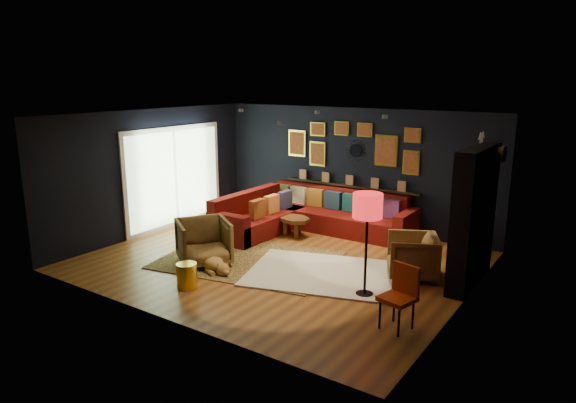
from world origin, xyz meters
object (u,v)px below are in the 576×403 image
Objects in this scene: armchair_left at (204,240)px; armchair_right at (412,254)px; gold_stool at (187,276)px; dog at (209,257)px; pouf at (270,219)px; floor_lamp at (367,210)px; coffee_table at (294,221)px; sectional at (304,217)px; orange_chair at (401,292)px.

armchair_left is 1.11× the size of armchair_right.
gold_stool is 0.34× the size of dog.
pouf is 3.40m from gold_stool.
floor_lamp is (3.24, -2.02, 1.11)m from pouf.
coffee_table is at bearing 24.02° from armchair_left.
floor_lamp is (2.54, -1.91, 1.01)m from coffee_table.
sectional is at bearing 24.23° from pouf.
coffee_table is 2.38m from dog.
armchair_left is 0.34m from dog.
armchair_right is 3.44m from dog.
pouf is at bearing 148.09° from floor_lamp.
pouf is 0.37× the size of floor_lamp.
armchair_left is at bearing -173.33° from floor_lamp.
pouf is 3.67m from armchair_right.
floor_lamp reaches higher than armchair_right.
orange_chair is 0.54× the size of floor_lamp.
armchair_left is at bearing -98.61° from sectional.
gold_stool reaches higher than dog.
orange_chair is (0.51, -1.77, 0.10)m from armchair_right.
coffee_table is 0.53× the size of floor_lamp.
sectional reaches higher than armchair_right.
armchair_left is 2.22× the size of gold_stool.
floor_lamp is (-0.31, -1.12, 0.94)m from armchair_right.
armchair_left is 0.76× the size of dog.
coffee_table is at bearing 143.03° from floor_lamp.
orange_chair is (4.06, -2.67, 0.28)m from pouf.
pouf is 0.65× the size of armchair_left.
orange_chair reaches higher than dog.
armchair_left is 3.80m from orange_chair.
armchair_right is at bearing -14.21° from pouf.
sectional reaches higher than coffee_table.
floor_lamp is at bearing -31.91° from pouf.
coffee_table is at bearing 156.70° from orange_chair.
armchair_left reaches higher than dog.
sectional is 3.98× the size of orange_chair.
floor_lamp is (2.44, 1.29, 1.14)m from gold_stool.
armchair_left is at bearing -92.36° from armchair_right.
coffee_table is at bearing 91.79° from gold_stool.
pouf is at bearing 41.32° from armchair_left.
floor_lamp is (2.96, 0.35, 0.89)m from armchair_left.
armchair_left reaches higher than pouf.
armchair_left is at bearing -170.62° from orange_chair.
coffee_table is 0.94× the size of armchair_left.
armchair_right is at bearing 41.17° from gold_stool.
armchair_right is 1.49m from floor_lamp.
sectional is 2.79m from dog.
sectional reaches higher than dog.
coffee_table is (0.01, -0.41, 0.01)m from sectional.
coffee_table is 4.24m from orange_chair.
gold_stool is 0.47× the size of orange_chair.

